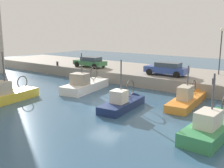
% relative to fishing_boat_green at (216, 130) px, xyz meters
% --- Properties ---
extents(water_surface, '(80.00, 80.00, 0.00)m').
position_rel_fishing_boat_green_xyz_m(water_surface, '(0.42, 8.54, -0.12)').
color(water_surface, '#335675').
rests_on(water_surface, ground).
extents(quay_wall, '(9.00, 56.00, 1.20)m').
position_rel_fishing_boat_green_xyz_m(quay_wall, '(11.92, 8.54, 0.48)').
color(quay_wall, gray).
rests_on(quay_wall, ground).
extents(fishing_boat_green, '(6.99, 2.27, 4.40)m').
position_rel_fishing_boat_green_xyz_m(fishing_boat_green, '(0.00, 0.00, 0.00)').
color(fishing_boat_green, '#388951').
rests_on(fishing_boat_green, ground).
extents(fishing_boat_navy, '(5.59, 2.14, 4.45)m').
position_rel_fishing_boat_green_xyz_m(fishing_boat_navy, '(0.82, 7.05, 0.01)').
color(fishing_boat_navy, navy).
rests_on(fishing_boat_navy, ground).
extents(fishing_boat_white, '(6.72, 3.09, 4.63)m').
position_rel_fishing_boat_green_xyz_m(fishing_boat_white, '(3.58, 13.42, 0.02)').
color(fishing_boat_white, white).
rests_on(fishing_boat_white, ground).
extents(fishing_boat_yellow, '(5.71, 2.36, 4.89)m').
position_rel_fishing_boat_green_xyz_m(fishing_boat_yellow, '(-3.05, 15.81, 0.03)').
color(fishing_boat_yellow, gold).
rests_on(fishing_boat_yellow, ground).
extents(fishing_boat_orange, '(7.01, 2.16, 3.88)m').
position_rel_fishing_boat_green_xyz_m(fishing_boat_orange, '(4.82, 3.55, 0.02)').
color(fishing_boat_orange, orange).
rests_on(fishing_boat_orange, ground).
extents(parked_car_blue, '(1.99, 4.44, 1.35)m').
position_rel_fishing_boat_green_xyz_m(parked_car_blue, '(9.60, 7.87, 1.78)').
color(parked_car_blue, '#334C9E').
rests_on(parked_car_blue, quay_wall).
extents(parked_car_green, '(1.97, 4.29, 1.28)m').
position_rel_fishing_boat_green_xyz_m(parked_car_green, '(9.36, 18.19, 1.75)').
color(parked_car_green, '#387547').
rests_on(parked_car_green, quay_wall).
extents(mooring_bollard_mid, '(0.28, 0.28, 0.55)m').
position_rel_fishing_boat_green_xyz_m(mooring_bollard_mid, '(7.77, 2.54, 1.36)').
color(mooring_bollard_mid, '#2D2D33').
rests_on(mooring_bollard_mid, quay_wall).
extents(mooring_bollard_north, '(0.28, 0.28, 0.55)m').
position_rel_fishing_boat_green_xyz_m(mooring_bollard_north, '(7.77, 22.54, 1.36)').
color(mooring_bollard_north, '#2D2D33').
rests_on(mooring_bollard_north, quay_wall).
extents(quay_streetlamp, '(0.36, 0.36, 4.83)m').
position_rel_fishing_boat_green_xyz_m(quay_streetlamp, '(13.42, 3.71, 4.34)').
color(quay_streetlamp, '#38383D').
rests_on(quay_streetlamp, quay_wall).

